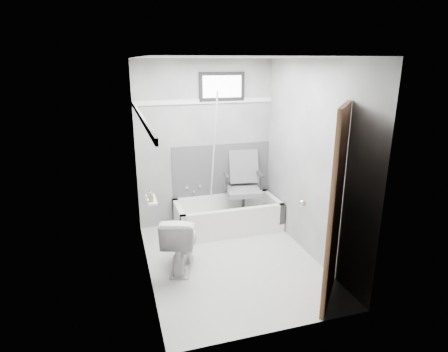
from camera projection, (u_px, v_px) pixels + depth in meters
name	position (u px, v px, depth m)	size (l,w,h in m)	color
floor	(232.00, 261.00, 4.61)	(2.60, 2.60, 0.00)	silver
ceiling	(234.00, 57.00, 3.90)	(2.60, 2.60, 0.00)	silver
wall_back	(205.00, 144.00, 5.44)	(2.00, 0.02, 2.40)	slate
wall_front	(282.00, 209.00, 3.06)	(2.00, 0.02, 2.40)	slate
wall_left	(144.00, 175.00, 3.98)	(0.02, 2.60, 2.40)	slate
wall_right	(311.00, 161.00, 4.53)	(0.02, 2.60, 2.40)	slate
bathtub	(228.00, 215.00, 5.46)	(1.50, 0.70, 0.42)	white
office_chair	(243.00, 186.00, 5.46)	(0.57, 0.57, 0.98)	slate
toilet	(181.00, 241.00, 4.38)	(0.39, 0.70, 0.68)	silver
door	(378.00, 217.00, 3.41)	(0.78, 0.78, 2.00)	#51391E
window	(222.00, 86.00, 5.26)	(0.66, 0.04, 0.40)	black
backerboard	(222.00, 170.00, 5.62)	(1.50, 0.02, 0.78)	#4C4C4F
trim_back	(205.00, 101.00, 5.25)	(2.00, 0.02, 0.06)	white
trim_left	(141.00, 117.00, 3.80)	(0.02, 2.60, 0.06)	white
pole	(213.00, 158.00, 5.28)	(0.02, 0.02, 1.95)	silver
shelf	(151.00, 200.00, 4.12)	(0.10, 0.32, 0.03)	white
soap_bottle_a	(151.00, 197.00, 4.02)	(0.05, 0.05, 0.11)	#9D874E
soap_bottle_b	(150.00, 193.00, 4.15)	(0.07, 0.07, 0.09)	teal
faucet	(193.00, 189.00, 5.55)	(0.26, 0.10, 0.16)	silver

